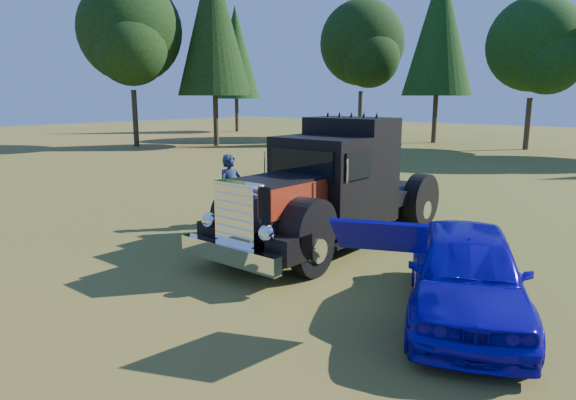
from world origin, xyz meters
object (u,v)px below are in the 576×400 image
(hotrod_coupe, at_px, (466,272))
(spectator_far, at_px, (275,190))
(diamond_t_truck, at_px, (329,192))
(spectator_near, at_px, (231,191))
(distant_teal_car, at_px, (349,138))

(hotrod_coupe, bearing_deg, spectator_far, 156.17)
(diamond_t_truck, distance_m, spectator_near, 3.11)
(hotrod_coupe, height_order, distant_teal_car, hotrod_coupe)
(hotrod_coupe, xyz_separation_m, spectator_far, (-6.58, 2.91, 0.17))
(hotrod_coupe, relative_size, distant_teal_car, 1.10)
(diamond_t_truck, distance_m, hotrod_coupe, 4.60)
(hotrod_coupe, height_order, spectator_near, spectator_near)
(diamond_t_truck, xyz_separation_m, spectator_far, (-2.49, 0.86, -0.35))
(hotrod_coupe, height_order, spectator_far, hotrod_coupe)
(spectator_far, bearing_deg, distant_teal_car, 62.70)
(hotrod_coupe, distance_m, spectator_near, 7.39)
(diamond_t_truck, distance_m, distant_teal_car, 23.46)
(diamond_t_truck, height_order, spectator_near, diamond_t_truck)
(diamond_t_truck, bearing_deg, distant_teal_car, 121.88)
(spectator_near, relative_size, distant_teal_car, 0.46)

